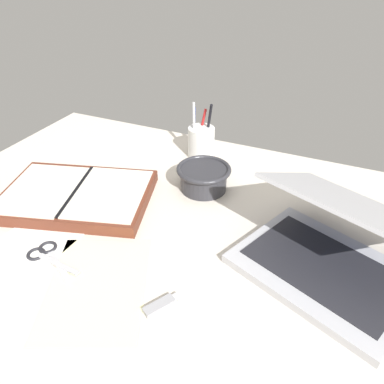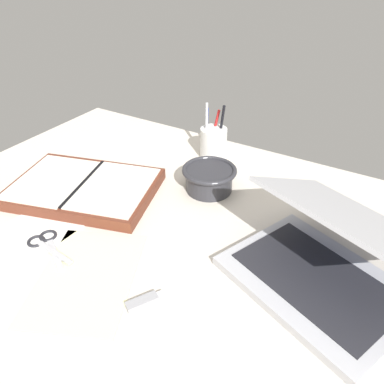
{
  "view_description": "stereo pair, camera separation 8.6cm",
  "coord_description": "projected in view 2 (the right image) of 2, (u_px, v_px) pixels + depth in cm",
  "views": [
    {
      "loc": [
        27.5,
        -56.39,
        56.83
      ],
      "look_at": [
        -1.56,
        8.77,
        9.0
      ],
      "focal_mm": 35.0,
      "sensor_mm": 36.0,
      "label": 1
    },
    {
      "loc": [
        35.11,
        -52.43,
        56.83
      ],
      "look_at": [
        -1.56,
        8.77,
        9.0
      ],
      "focal_mm": 35.0,
      "sensor_mm": 36.0,
      "label": 2
    }
  ],
  "objects": [
    {
      "name": "usb_drive",
      "position": [
        143.0,
        301.0,
        0.68
      ],
      "size": [
        5.03,
        7.02,
        1.0
      ],
      "rotation": [
        0.0,
        0.0,
        -0.53
      ],
      "color": "#99999E",
      "rests_on": "desk_top"
    },
    {
      "name": "bowl",
      "position": [
        209.0,
        178.0,
        0.98
      ],
      "size": [
        14.28,
        14.28,
        6.5
      ],
      "color": "#2D2D33",
      "rests_on": "desk_top"
    },
    {
      "name": "scissors",
      "position": [
        45.0,
        242.0,
        0.82
      ],
      "size": [
        13.82,
        8.28,
        0.8
      ],
      "rotation": [
        0.0,
        0.0,
        -0.3
      ],
      "color": "#B7B7BC",
      "rests_on": "desk_top"
    },
    {
      "name": "planner",
      "position": [
        84.0,
        188.0,
        0.97
      ],
      "size": [
        41.88,
        34.4,
        3.37
      ],
      "rotation": [
        0.0,
        0.0,
        0.29
      ],
      "color": "brown",
      "rests_on": "desk_top"
    },
    {
      "name": "laptop",
      "position": [
        328.0,
        260.0,
        0.7
      ],
      "size": [
        41.66,
        40.7,
        17.93
      ],
      "rotation": [
        0.0,
        0.0,
        -0.39
      ],
      "color": "#B7B7BC",
      "rests_on": "desk_top"
    },
    {
      "name": "paper_sheet_front",
      "position": [
        87.0,
        277.0,
        0.73
      ],
      "size": [
        27.9,
        31.93,
        0.16
      ],
      "primitive_type": "cube",
      "rotation": [
        0.0,
        0.0,
        0.43
      ],
      "color": "#F4EFB2",
      "rests_on": "desk_top"
    },
    {
      "name": "paper_sheet_beside_planner",
      "position": [
        33.0,
        233.0,
        0.85
      ],
      "size": [
        17.01,
        24.76,
        0.16
      ],
      "primitive_type": "cube",
      "rotation": [
        0.0,
        0.0,
        -0.05
      ],
      "color": "white",
      "rests_on": "desk_top"
    },
    {
      "name": "pen_cup",
      "position": [
        213.0,
        142.0,
        1.12
      ],
      "size": [
        7.92,
        7.92,
        16.87
      ],
      "color": "white",
      "rests_on": "desk_top"
    },
    {
      "name": "desk_top",
      "position": [
        178.0,
        242.0,
        0.83
      ],
      "size": [
        140.0,
        100.0,
        2.0
      ],
      "primitive_type": "cube",
      "color": "beige",
      "rests_on": "ground"
    }
  ]
}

